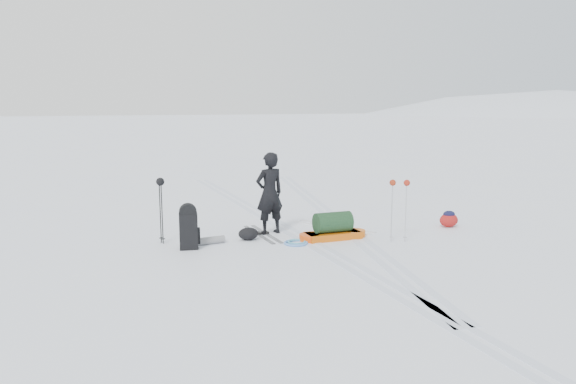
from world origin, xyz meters
name	(u,v)px	position (x,y,z in m)	size (l,w,h in m)	color
ground	(303,238)	(0.00, 0.00, 0.00)	(200.00, 200.00, 0.00)	white
ski_tracks	(316,227)	(0.61, 0.88, 0.00)	(3.38, 17.97, 0.01)	silver
skier	(270,193)	(-0.52, 0.60, 0.85)	(0.62, 0.41, 1.71)	black
pulk_sled	(333,229)	(0.56, -0.23, 0.21)	(1.45, 0.52, 0.55)	#CC590C
expedition_rucksack	(191,228)	(-2.25, -0.10, 0.40)	(0.92, 0.49, 0.86)	black
ski_poles_black	(160,190)	(-2.74, 0.46, 1.06)	(0.16, 0.18, 1.29)	black
ski_poles_silver	(400,190)	(1.70, -0.83, 1.04)	(0.38, 0.23, 1.24)	#B3B6BB
touring_skis_grey	(262,234)	(-0.69, 0.56, 0.01)	(0.41, 1.72, 0.06)	gray
touring_skis_white	(334,227)	(0.97, 0.71, 0.02)	(1.33, 1.83, 0.07)	white
rope_coil	(296,242)	(-0.27, -0.39, 0.03)	(0.56, 0.56, 0.06)	#5D97E3
small_daypack	(449,219)	(3.41, 0.00, 0.18)	(0.44, 0.34, 0.36)	maroon
thermos_pair	(196,239)	(-2.15, 0.01, 0.14)	(0.21, 0.27, 0.29)	#54555B
stuff_sack	(248,234)	(-1.08, 0.20, 0.13)	(0.49, 0.43, 0.25)	black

